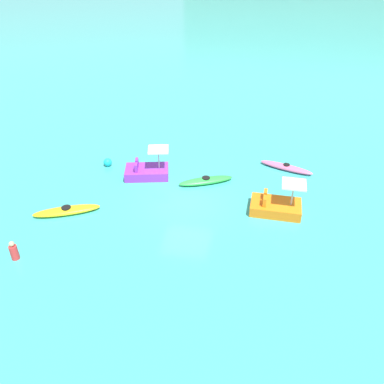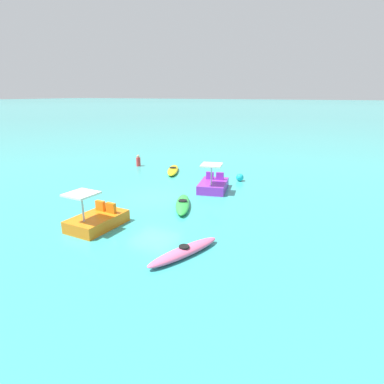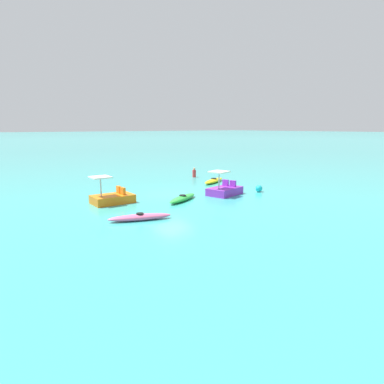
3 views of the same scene
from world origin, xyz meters
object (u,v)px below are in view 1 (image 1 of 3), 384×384
at_px(person_near_shore, 14,251).
at_px(kayak_green, 206,181).
at_px(kayak_pink, 286,167).
at_px(buoy_cyan, 108,162).
at_px(pedal_boat_orange, 276,206).
at_px(kayak_yellow, 67,211).
at_px(pedal_boat_purple, 147,171).

bearing_deg(person_near_shore, kayak_green, 47.91).
distance_m(kayak_pink, buoy_cyan, 10.45).
bearing_deg(buoy_cyan, pedal_boat_orange, -16.96).
relative_size(kayak_pink, kayak_yellow, 0.99).
xyz_separation_m(kayak_green, kayak_pink, (4.34, 2.38, -0.00)).
height_order(pedal_boat_orange, person_near_shore, pedal_boat_orange).
bearing_deg(person_near_shore, pedal_boat_purple, 66.14).
height_order(kayak_green, kayak_yellow, same).
height_order(kayak_yellow, pedal_boat_purple, pedal_boat_purple).
xyz_separation_m(kayak_pink, kayak_yellow, (-10.50, -6.47, 0.00)).
relative_size(kayak_yellow, pedal_boat_orange, 1.27).
relative_size(kayak_pink, pedal_boat_purple, 1.16).
xyz_separation_m(kayak_pink, pedal_boat_orange, (-0.58, -4.43, 0.17)).
bearing_deg(kayak_green, kayak_yellow, -146.45).
bearing_deg(kayak_pink, pedal_boat_orange, -97.48).
xyz_separation_m(pedal_boat_orange, pedal_boat_purple, (-7.13, 2.25, 0.00)).
xyz_separation_m(pedal_boat_purple, buoy_cyan, (-2.64, 0.73, -0.09)).
relative_size(kayak_green, buoy_cyan, 6.26).
bearing_deg(kayak_green, person_near_shore, -132.09).
distance_m(kayak_yellow, pedal_boat_purple, 5.11).
xyz_separation_m(kayak_pink, pedal_boat_purple, (-7.71, -2.19, 0.17)).
bearing_deg(kayak_green, kayak_pink, 28.74).
bearing_deg(kayak_yellow, pedal_boat_purple, 56.88).
xyz_separation_m(kayak_yellow, pedal_boat_orange, (9.92, 2.03, 0.17)).
bearing_deg(person_near_shore, buoy_cyan, 84.80).
relative_size(kayak_yellow, buoy_cyan, 6.55).
relative_size(pedal_boat_orange, person_near_shore, 2.83).
bearing_deg(buoy_cyan, kayak_green, -8.73).
height_order(kayak_green, buoy_cyan, buoy_cyan).
height_order(kayak_yellow, person_near_shore, person_near_shore).
distance_m(kayak_yellow, person_near_shore, 3.47).
relative_size(kayak_green, person_near_shore, 3.43).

